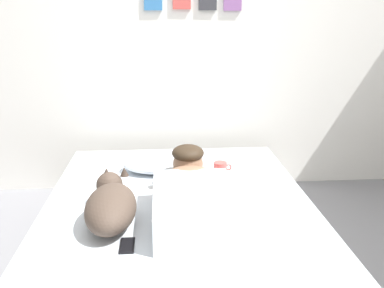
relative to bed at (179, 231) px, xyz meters
The scene contains 7 objects.
back_wall 1.64m from the bed, 81.76° to the left, with size 4.70×0.12×2.50m.
bed is the anchor object (origin of this frame).
pillow 0.57m from the bed, 101.77° to the left, with size 0.52×0.32×0.11m, color silver.
person_lying 0.35m from the bed, 65.45° to the right, with size 0.43×0.92×0.27m.
dog 0.54m from the bed, 144.99° to the right, with size 0.26×0.57×0.21m.
coffee_cup 0.58m from the bed, 54.53° to the left, with size 0.12×0.09×0.07m.
cell_phone 0.60m from the bed, 118.20° to the right, with size 0.07×0.14×0.01m, color black.
Camera 1 is at (-0.27, -1.78, 1.45)m, focal length 39.56 mm.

